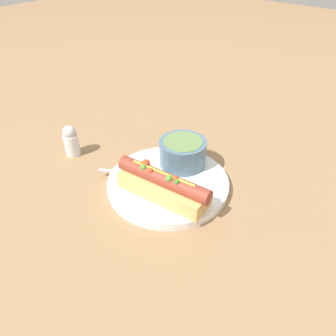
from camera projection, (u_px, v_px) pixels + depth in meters
ground_plane at (168, 186)px, 0.68m from camera, size 4.00×4.00×0.00m
dinner_plate at (168, 183)px, 0.68m from camera, size 0.25×0.25×0.02m
hot_dog at (163, 185)px, 0.62m from camera, size 0.20×0.08×0.06m
soup_bowl at (183, 151)px, 0.70m from camera, size 0.10×0.10×0.06m
spoon at (148, 174)px, 0.68m from camera, size 0.13×0.09×0.01m
salt_shaker at (71, 141)px, 0.76m from camera, size 0.03×0.03×0.08m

